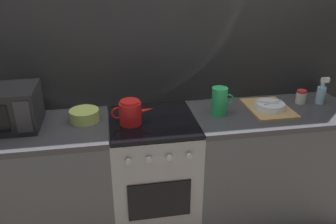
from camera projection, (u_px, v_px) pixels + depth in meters
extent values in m
plane|color=#6B6054|center=(154.00, 222.00, 2.73)|extent=(8.00, 8.00, 0.00)
cube|color=gray|center=(145.00, 65.00, 2.54)|extent=(3.60, 0.05, 2.40)
cube|color=#BCBCC1|center=(146.00, 66.00, 2.52)|extent=(3.58, 0.01, 2.39)
cube|color=#515459|center=(26.00, 190.00, 2.41)|extent=(1.20, 0.60, 0.86)
cube|color=#38383D|center=(15.00, 133.00, 2.23)|extent=(1.20, 0.60, 0.04)
cube|color=#9E9EA3|center=(153.00, 176.00, 2.55)|extent=(0.60, 0.60, 0.87)
cube|color=black|center=(152.00, 122.00, 2.37)|extent=(0.59, 0.59, 0.03)
cube|color=black|center=(160.00, 200.00, 2.27)|extent=(0.42, 0.01, 0.28)
cylinder|color=#B7B7BC|center=(128.00, 162.00, 2.10)|extent=(0.04, 0.02, 0.04)
cylinder|color=#B7B7BC|center=(149.00, 160.00, 2.12)|extent=(0.04, 0.02, 0.04)
cylinder|color=#B7B7BC|center=(169.00, 158.00, 2.14)|extent=(0.04, 0.02, 0.04)
cylinder|color=#B7B7BC|center=(189.00, 156.00, 2.16)|extent=(0.04, 0.02, 0.04)
cube|color=#515459|center=(267.00, 165.00, 2.70)|extent=(1.20, 0.60, 0.86)
cube|color=#38383D|center=(274.00, 113.00, 2.52)|extent=(1.20, 0.60, 0.04)
cube|color=black|center=(2.00, 108.00, 2.21)|extent=(0.46, 0.34, 0.27)
cube|color=#333338|center=(23.00, 117.00, 2.08)|extent=(0.09, 0.01, 0.21)
cylinder|color=red|center=(130.00, 113.00, 2.28)|extent=(0.15, 0.15, 0.15)
cylinder|color=red|center=(130.00, 102.00, 2.25)|extent=(0.13, 0.13, 0.02)
cone|color=red|center=(147.00, 110.00, 2.29)|extent=(0.10, 0.04, 0.05)
torus|color=red|center=(117.00, 113.00, 2.27)|extent=(0.08, 0.01, 0.08)
cylinder|color=#B7D166|center=(84.00, 115.00, 2.34)|extent=(0.20, 0.20, 0.08)
cylinder|color=green|center=(219.00, 101.00, 2.41)|extent=(0.11, 0.11, 0.20)
torus|color=green|center=(228.00, 99.00, 2.42)|extent=(0.08, 0.01, 0.08)
cube|color=tan|center=(268.00, 109.00, 2.52)|extent=(0.30, 0.40, 0.02)
cylinder|color=silver|center=(270.00, 107.00, 2.50)|extent=(0.22, 0.22, 0.01)
cylinder|color=silver|center=(270.00, 106.00, 2.49)|extent=(0.21, 0.21, 0.01)
cylinder|color=silver|center=(270.00, 104.00, 2.48)|extent=(0.21, 0.21, 0.01)
cylinder|color=silver|center=(273.00, 102.00, 2.48)|extent=(0.16, 0.07, 0.01)
cube|color=silver|center=(267.00, 102.00, 2.49)|extent=(0.16, 0.09, 0.00)
cylinder|color=silver|center=(301.00, 98.00, 2.63)|extent=(0.08, 0.08, 0.08)
cylinder|color=red|center=(302.00, 91.00, 2.60)|extent=(0.07, 0.07, 0.02)
cylinder|color=#8CCCE5|center=(321.00, 95.00, 2.62)|extent=(0.06, 0.06, 0.13)
cylinder|color=#8CCCE5|center=(323.00, 85.00, 2.58)|extent=(0.03, 0.03, 0.04)
cube|color=white|center=(325.00, 80.00, 2.57)|extent=(0.06, 0.02, 0.04)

